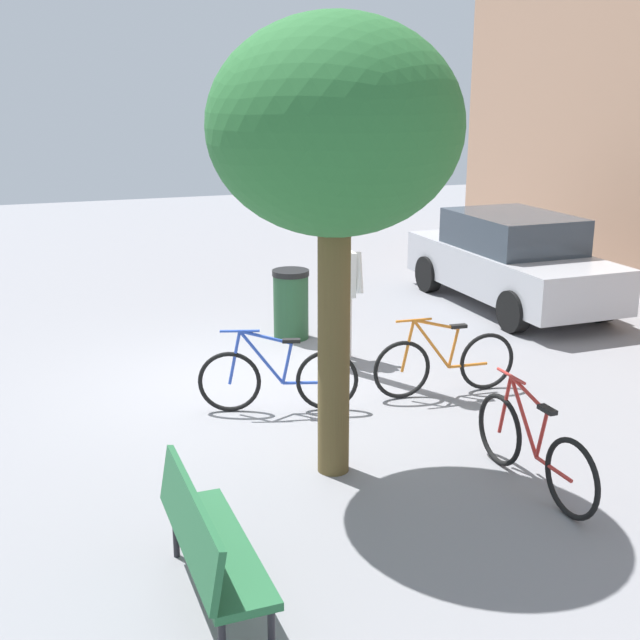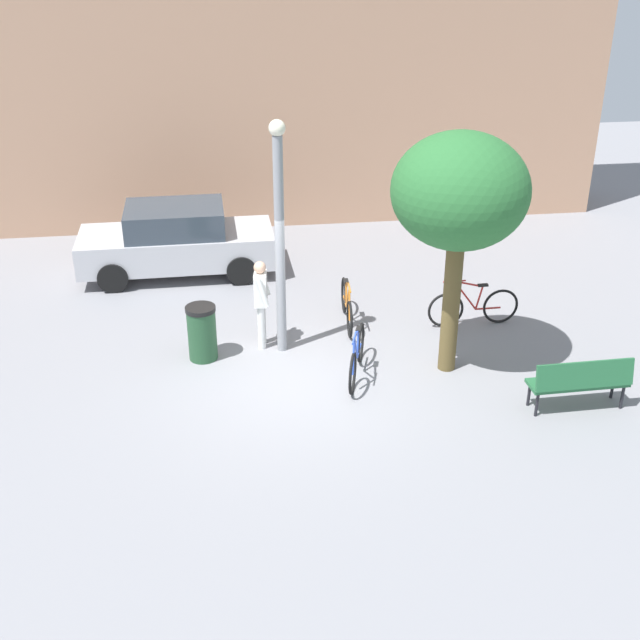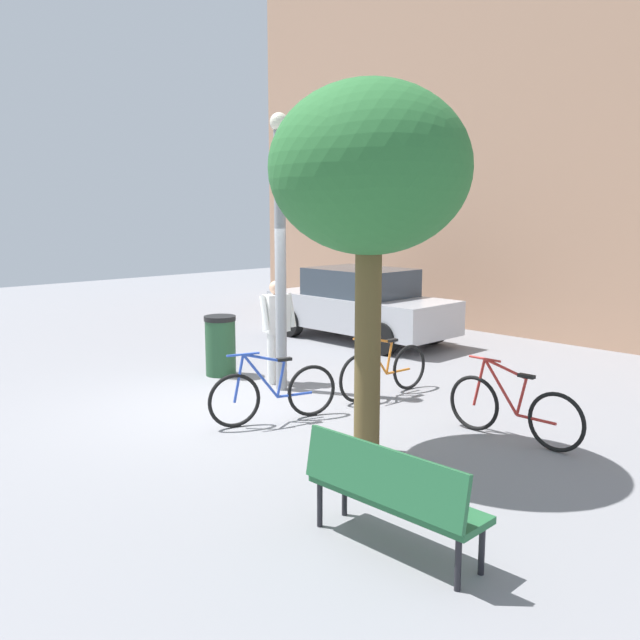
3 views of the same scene
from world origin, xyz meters
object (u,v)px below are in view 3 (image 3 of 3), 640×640
(bicycle_orange, at_px, (384,371))
(bicycle_blue, at_px, (273,394))
(plaza_tree, at_px, (370,173))
(parked_car_silver, at_px, (360,304))
(park_bench, at_px, (389,489))
(person_by_lamppost, at_px, (277,324))
(trash_bin, at_px, (220,345))
(lamppost, at_px, (280,242))
(bicycle_red, at_px, (513,410))

(bicycle_orange, height_order, bicycle_blue, same)
(plaza_tree, bearing_deg, parked_car_silver, 133.79)
(park_bench, distance_m, bicycle_blue, 3.66)
(parked_car_silver, bearing_deg, park_bench, -45.40)
(person_by_lamppost, bearing_deg, bicycle_orange, 22.17)
(park_bench, bearing_deg, trash_bin, 156.89)
(bicycle_blue, bearing_deg, trash_bin, 159.05)
(lamppost, xyz_separation_m, bicycle_blue, (1.18, -1.14, -1.91))
(person_by_lamppost, xyz_separation_m, bicycle_blue, (1.52, -1.34, -0.58))
(trash_bin, bearing_deg, bicycle_blue, -20.95)
(park_bench, height_order, parked_car_silver, parked_car_silver)
(person_by_lamppost, height_order, bicycle_blue, person_by_lamppost)
(parked_car_silver, relative_size, trash_bin, 4.15)
(bicycle_red, bearing_deg, lamppost, -172.39)
(person_by_lamppost, xyz_separation_m, bicycle_orange, (1.69, 0.69, -0.58))
(bicycle_red, distance_m, parked_car_silver, 6.62)
(bicycle_orange, bearing_deg, trash_bin, -159.73)
(park_bench, height_order, bicycle_red, bicycle_red)
(person_by_lamppost, relative_size, plaza_tree, 0.40)
(person_by_lamppost, relative_size, bicycle_orange, 0.92)
(bicycle_orange, relative_size, trash_bin, 1.78)
(parked_car_silver, bearing_deg, lamppost, -63.27)
(park_bench, xyz_separation_m, bicycle_blue, (-3.32, 1.53, -0.16))
(person_by_lamppost, relative_size, bicycle_red, 0.92)
(person_by_lamppost, height_order, park_bench, person_by_lamppost)
(person_by_lamppost, distance_m, bicycle_orange, 1.91)
(bicycle_blue, bearing_deg, park_bench, -24.76)
(lamppost, relative_size, trash_bin, 4.13)
(park_bench, height_order, plaza_tree, plaza_tree)
(person_by_lamppost, xyz_separation_m, park_bench, (4.84, -2.87, -0.42))
(park_bench, bearing_deg, parked_car_silver, 134.60)
(lamppost, xyz_separation_m, parked_car_silver, (-1.95, 3.87, -1.52))
(person_by_lamppost, bearing_deg, parked_car_silver, 113.59)
(lamppost, distance_m, bicycle_orange, 2.50)
(bicycle_orange, distance_m, bicycle_blue, 2.03)
(bicycle_blue, height_order, trash_bin, trash_bin)
(bicycle_orange, bearing_deg, park_bench, -48.40)
(person_by_lamppost, height_order, plaza_tree, plaza_tree)
(bicycle_orange, relative_size, bicycle_red, 1.00)
(bicycle_blue, xyz_separation_m, trash_bin, (-2.61, 1.00, 0.13))
(park_bench, relative_size, plaza_tree, 0.39)
(park_bench, distance_m, trash_bin, 6.44)
(lamppost, relative_size, person_by_lamppost, 2.51)
(person_by_lamppost, bearing_deg, plaza_tree, -22.11)
(park_bench, xyz_separation_m, trash_bin, (-5.93, 2.53, -0.03))
(bicycle_orange, height_order, parked_car_silver, parked_car_silver)
(person_by_lamppost, bearing_deg, lamppost, -29.72)
(bicycle_red, bearing_deg, person_by_lamppost, -175.75)
(person_by_lamppost, xyz_separation_m, trash_bin, (-1.08, -0.34, -0.45))
(plaza_tree, height_order, bicycle_orange, plaza_tree)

